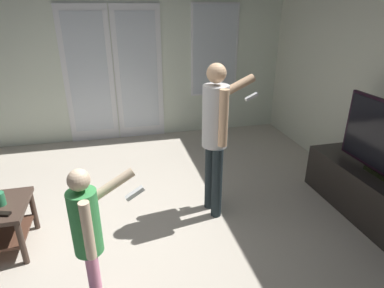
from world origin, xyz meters
The scene contains 7 objects.
ground_plane centered at (0.00, 0.00, -0.01)m, with size 5.98×5.49×0.02m, color #C0B5A4.
wall_back_with_doors centered at (0.07, 2.71, 1.37)m, with size 5.98×0.09×2.84m.
tv_stand centered at (2.61, -0.26, 0.25)m, with size 0.47×1.73×0.49m.
person_adult centered at (1.08, 0.29, 0.95)m, with size 0.66×0.49×1.57m.
person_child centered at (-0.09, -0.73, 0.70)m, with size 0.49×0.38×1.16m.
cup_near_edge centered at (-0.89, 0.17, 0.52)m, with size 0.09×0.09×0.12m, color #2F8353.
tv_remote_black centered at (-0.85, 0.01, 0.47)m, with size 0.17×0.05×0.02m, color black.
Camera 1 is at (0.16, -2.49, 2.03)m, focal length 30.14 mm.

